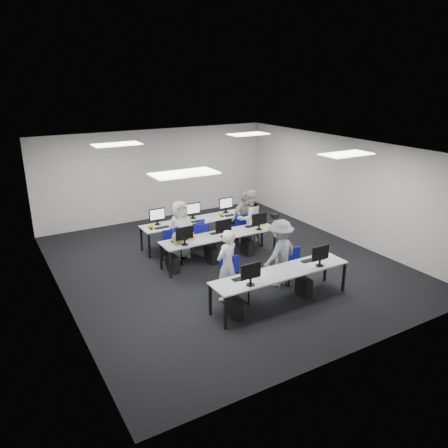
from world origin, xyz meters
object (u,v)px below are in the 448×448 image
chair_5 (173,248)px  student_3 (244,217)px  chair_1 (294,272)px  chair_4 (244,237)px  photographer (280,253)px  chair_0 (234,289)px  student_1 (249,218)px  chair_7 (236,233)px  chair_3 (204,245)px  chair_6 (201,242)px  desk_front (281,274)px  desk_mid (220,236)px  chair_2 (172,253)px  student_2 (181,230)px  student_0 (227,265)px

chair_5 → student_3: size_ratio=0.63×
chair_1 → student_3: bearing=101.6°
chair_4 → photographer: 2.57m
chair_0 → student_1: bearing=52.8°
chair_5 → chair_0: bearing=-108.5°
chair_7 → photographer: size_ratio=0.55×
chair_5 → student_1: (2.28, -0.20, 0.52)m
photographer → chair_3: bearing=-90.4°
chair_0 → chair_6: chair_0 is taller
chair_1 → chair_6: (-1.03, 2.79, 0.01)m
desk_front → chair_4: chair_4 is taller
chair_6 → desk_mid: bearing=-60.8°
chair_3 → chair_7: bearing=-3.6°
chair_0 → student_3: student_3 is taller
chair_2 → chair_5: size_ratio=0.91×
desk_front → chair_0: 1.07m
chair_0 → chair_7: size_ratio=1.12×
chair_5 → chair_3: bearing=-31.5°
student_2 → chair_7: bearing=9.5°
chair_1 → chair_2: size_ratio=0.94×
chair_0 → chair_2: chair_0 is taller
student_0 → photographer: 1.40m
desk_mid → chair_1: (0.88, -1.95, -0.42)m
chair_4 → student_0: student_0 is taller
desk_mid → chair_1: 2.18m
student_3 → chair_3: bearing=-178.2°
chair_5 → chair_7: 2.10m
photographer → chair_0: bearing=-7.5°
student_0 → chair_0: bearing=83.2°
chair_0 → chair_3: 2.76m
desk_front → chair_4: bearing=70.6°
desk_mid → photographer: bearing=-75.6°
chair_0 → chair_6: (0.71, 2.92, -0.04)m
chair_5 → student_0: 2.67m
chair_0 → chair_4: size_ratio=1.11×
chair_0 → chair_4: 3.28m
chair_4 → photographer: (-0.61, -2.44, 0.52)m
desk_mid → photographer: photographer is taller
desk_front → chair_3: 3.22m
student_1 → chair_7: bearing=-68.4°
desk_mid → chair_5: bearing=144.5°
desk_front → chair_1: 1.17m
chair_0 → chair_1: bearing=6.0°
chair_6 → student_3: 1.50m
desk_mid → chair_6: (-0.15, 0.84, -0.41)m
desk_front → chair_2: chair_2 is taller
chair_7 → student_2: bearing=165.9°
chair_1 → chair_6: size_ratio=0.95×
desk_front → student_1: (1.25, 3.14, 0.14)m
chair_6 → chair_2: bearing=-141.7°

